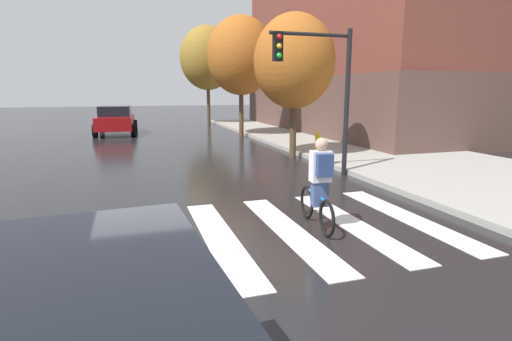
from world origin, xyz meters
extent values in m
plane|color=black|center=(0.00, 0.00, 0.00)|extent=(120.00, 120.00, 0.00)
cube|color=silver|center=(-1.87, 0.00, 0.01)|extent=(0.55, 4.13, 0.01)
cube|color=silver|center=(-0.59, 0.00, 0.01)|extent=(0.55, 4.13, 0.01)
cube|color=silver|center=(0.69, 0.00, 0.01)|extent=(0.55, 4.13, 0.01)
cube|color=silver|center=(1.97, 0.00, 0.01)|extent=(0.55, 4.13, 0.01)
cube|color=silver|center=(3.25, 0.00, 0.01)|extent=(0.55, 4.13, 0.01)
cube|color=silver|center=(4.53, 0.00, 0.01)|extent=(0.55, 4.13, 0.01)
cube|color=black|center=(-1.11, -4.29, 1.31)|extent=(1.79, 2.30, 0.55)
cylinder|color=black|center=(-0.26, -2.60, 0.34)|extent=(0.28, 0.69, 0.68)
cube|color=maroon|center=(-1.39, 18.10, 0.71)|extent=(2.14, 4.80, 0.72)
cube|color=black|center=(-1.40, 17.95, 1.34)|extent=(1.80, 2.34, 0.56)
cylinder|color=black|center=(-2.29, 19.66, 0.35)|extent=(0.28, 0.71, 0.70)
cylinder|color=black|center=(-0.33, 19.55, 0.35)|extent=(0.28, 0.71, 0.70)
cylinder|color=black|center=(-2.45, 16.65, 0.35)|extent=(0.28, 0.71, 0.70)
cylinder|color=black|center=(-0.49, 16.55, 0.35)|extent=(0.28, 0.71, 0.70)
torus|color=black|center=(2.48, -0.46, 0.33)|extent=(0.12, 0.66, 0.66)
torus|color=black|center=(2.58, 0.58, 0.33)|extent=(0.12, 0.66, 0.66)
cylinder|color=#1972BF|center=(2.53, 0.06, 0.61)|extent=(0.14, 0.89, 0.05)
cylinder|color=#1972BF|center=(2.52, -0.10, 0.68)|extent=(0.04, 0.04, 0.45)
cube|color=#384772|center=(2.52, -0.10, 0.73)|extent=(0.30, 0.23, 0.56)
cube|color=silver|center=(2.52, -0.10, 1.18)|extent=(0.38, 0.27, 0.56)
sphere|color=tan|center=(2.52, -0.10, 1.58)|extent=(0.22, 0.22, 0.22)
cube|color=navy|center=(2.50, -0.27, 1.23)|extent=(0.29, 0.19, 0.40)
cylinder|color=black|center=(5.38, 4.00, 2.10)|extent=(0.14, 0.14, 4.20)
cylinder|color=black|center=(4.18, 4.00, 4.00)|extent=(2.40, 0.10, 0.10)
cube|color=black|center=(3.22, 4.00, 3.65)|extent=(0.24, 0.20, 0.76)
sphere|color=red|center=(3.22, 3.89, 3.89)|extent=(0.14, 0.14, 0.14)
sphere|color=gold|center=(3.22, 3.89, 3.65)|extent=(0.14, 0.14, 0.14)
sphere|color=green|center=(3.22, 3.89, 3.41)|extent=(0.14, 0.14, 0.14)
cylinder|color=gold|center=(6.21, 7.44, 0.47)|extent=(0.22, 0.22, 0.65)
sphere|color=gold|center=(6.21, 7.44, 0.84)|extent=(0.18, 0.18, 0.18)
cylinder|color=gold|center=(6.37, 7.44, 0.51)|extent=(0.12, 0.09, 0.09)
cylinder|color=#4C3823|center=(5.10, 7.28, 1.18)|extent=(0.24, 0.24, 2.35)
ellipsoid|color=#A5591E|center=(5.10, 7.28, 3.52)|extent=(2.92, 2.92, 3.36)
cylinder|color=#4C3823|center=(5.14, 14.55, 1.43)|extent=(0.24, 0.24, 2.85)
ellipsoid|color=#A5591E|center=(5.14, 14.55, 4.28)|extent=(3.55, 3.55, 4.09)
cylinder|color=#4C3823|center=(5.02, 23.13, 1.60)|extent=(0.24, 0.24, 3.19)
ellipsoid|color=olive|center=(5.02, 23.13, 4.78)|extent=(3.97, 3.97, 4.57)
cube|color=brown|center=(16.57, 15.15, 1.60)|extent=(16.01, 18.48, 3.20)
cube|color=brown|center=(16.57, 15.15, 7.05)|extent=(15.69, 18.11, 7.70)
camera|label=1|loc=(-0.70, -6.40, 2.52)|focal=28.02mm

